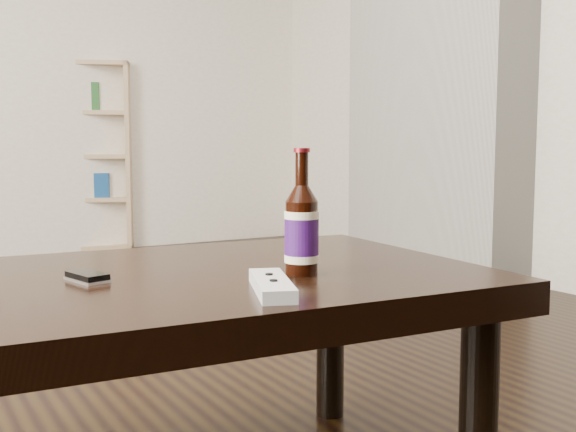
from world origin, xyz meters
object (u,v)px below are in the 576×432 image
bookshelf (80,152)px  remote (272,285)px  beer_bottle (302,230)px  phone (87,277)px  coffee_table (155,308)px

bookshelf → remote: 3.99m
beer_bottle → phone: (-0.37, 0.14, -0.08)m
bookshelf → coffee_table: 3.78m
coffee_table → phone: 0.14m
coffee_table → beer_bottle: 0.31m
bookshelf → beer_bottle: (-0.53, -3.82, -0.13)m
beer_bottle → remote: size_ratio=1.15×
phone → remote: size_ratio=0.47×
bookshelf → coffee_table: bearing=-78.6°
beer_bottle → phone: bearing=158.9°
coffee_table → remote: 0.28m
remote → phone: bearing=155.5°
bookshelf → remote: (-0.66, -3.93, -0.20)m
bookshelf → phone: 3.79m
bookshelf → beer_bottle: bookshelf is taller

